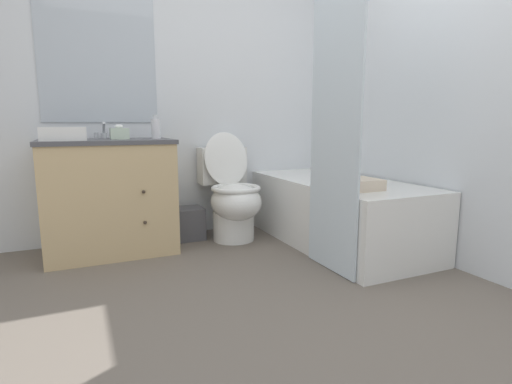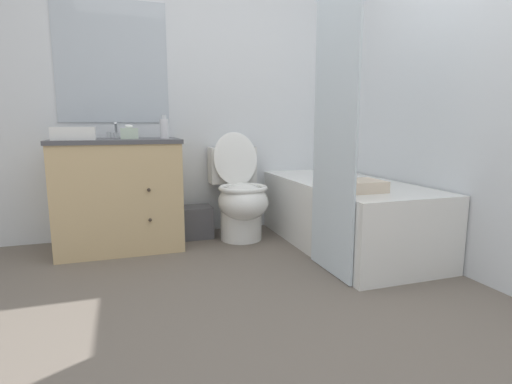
% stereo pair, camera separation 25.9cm
% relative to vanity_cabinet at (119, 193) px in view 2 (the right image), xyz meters
% --- Properties ---
extents(ground_plane, '(14.00, 14.00, 0.00)m').
position_rel_vanity_cabinet_xyz_m(ground_plane, '(0.78, -1.52, -0.42)').
color(ground_plane, '#6B6056').
extents(wall_back, '(8.00, 0.06, 2.50)m').
position_rel_vanity_cabinet_xyz_m(wall_back, '(0.78, 0.31, 0.83)').
color(wall_back, silver).
rests_on(wall_back, ground_plane).
extents(wall_right, '(0.05, 2.80, 2.50)m').
position_rel_vanity_cabinet_xyz_m(wall_right, '(2.04, -0.61, 0.83)').
color(wall_right, silver).
rests_on(wall_right, ground_plane).
extents(vanity_cabinet, '(0.90, 0.61, 0.82)m').
position_rel_vanity_cabinet_xyz_m(vanity_cabinet, '(0.00, 0.00, 0.00)').
color(vanity_cabinet, tan).
rests_on(vanity_cabinet, ground_plane).
extents(sink_faucet, '(0.14, 0.12, 0.12)m').
position_rel_vanity_cabinet_xyz_m(sink_faucet, '(-0.00, 0.20, 0.44)').
color(sink_faucet, silver).
rests_on(sink_faucet, vanity_cabinet).
extents(toilet, '(0.39, 0.65, 0.87)m').
position_rel_vanity_cabinet_xyz_m(toilet, '(0.93, -0.07, -0.08)').
color(toilet, white).
rests_on(toilet, ground_plane).
extents(bathtub, '(0.74, 1.59, 0.50)m').
position_rel_vanity_cabinet_xyz_m(bathtub, '(1.63, -0.51, -0.17)').
color(bathtub, white).
rests_on(bathtub, ground_plane).
extents(shower_curtain, '(0.02, 0.50, 2.04)m').
position_rel_vanity_cabinet_xyz_m(shower_curtain, '(1.25, -0.99, 0.60)').
color(shower_curtain, silver).
rests_on(shower_curtain, ground_plane).
extents(wastebasket, '(0.26, 0.22, 0.26)m').
position_rel_vanity_cabinet_xyz_m(wastebasket, '(0.58, 0.08, -0.29)').
color(wastebasket, '#4C4C51').
rests_on(wastebasket, ground_plane).
extents(tissue_box, '(0.12, 0.14, 0.10)m').
position_rel_vanity_cabinet_xyz_m(tissue_box, '(0.09, 0.02, 0.44)').
color(tissue_box, silver).
rests_on(tissue_box, vanity_cabinet).
extents(soap_dispenser, '(0.07, 0.07, 0.17)m').
position_rel_vanity_cabinet_xyz_m(soap_dispenser, '(0.35, -0.02, 0.48)').
color(soap_dispenser, silver).
rests_on(soap_dispenser, vanity_cabinet).
extents(hand_towel_folded, '(0.28, 0.12, 0.09)m').
position_rel_vanity_cabinet_xyz_m(hand_towel_folded, '(-0.27, -0.15, 0.44)').
color(hand_towel_folded, white).
rests_on(hand_towel_folded, vanity_cabinet).
extents(bath_towel_folded, '(0.26, 0.25, 0.07)m').
position_rel_vanity_cabinet_xyz_m(bath_towel_folded, '(1.48, -0.94, 0.12)').
color(bath_towel_folded, beige).
rests_on(bath_towel_folded, bathtub).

